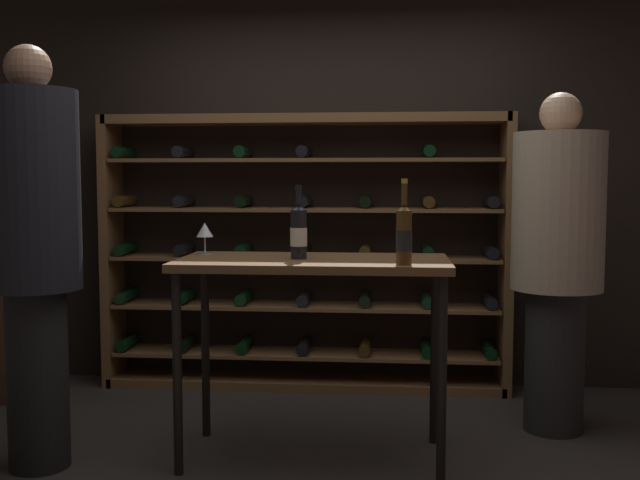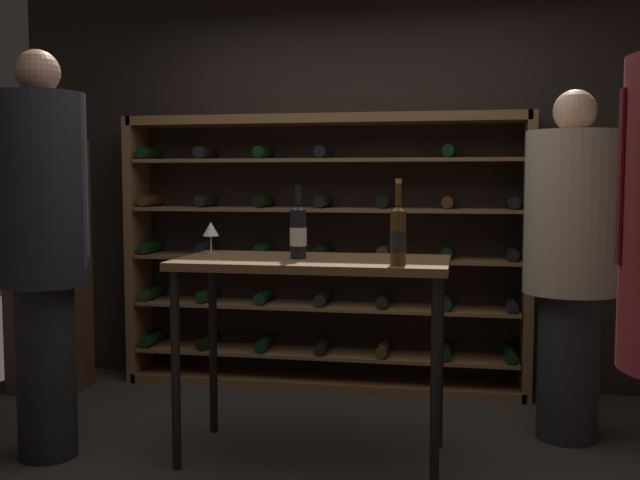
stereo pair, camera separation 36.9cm
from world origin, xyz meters
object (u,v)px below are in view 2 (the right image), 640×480
(person_guest_blue_shirt, at_px, (571,251))
(wine_glass_stemmed_right, at_px, (211,230))
(person_guest_khaki, at_px, (42,235))
(wine_bottle_gold_foil, at_px, (398,235))
(tasting_table, at_px, (313,281))
(wine_bottle_black_capsule, at_px, (298,231))
(display_cabinet, at_px, (48,266))
(wine_rack, at_px, (322,255))

(person_guest_blue_shirt, relative_size, wine_glass_stemmed_right, 11.32)
(person_guest_khaki, distance_m, wine_bottle_gold_foil, 1.74)
(tasting_table, xyz_separation_m, wine_bottle_black_capsule, (-0.07, -0.01, 0.24))
(person_guest_blue_shirt, bearing_deg, display_cabinet, 80.01)
(person_guest_khaki, xyz_separation_m, display_cabinet, (-0.63, 1.10, -0.29))
(wine_rack, height_order, wine_glass_stemmed_right, wine_rack)
(person_guest_blue_shirt, bearing_deg, wine_bottle_black_capsule, 107.73)
(wine_rack, xyz_separation_m, wine_bottle_gold_foil, (0.63, -1.49, 0.25))
(wine_rack, distance_m, tasting_table, 1.28)
(wine_rack, distance_m, display_cabinet, 1.79)
(person_guest_khaki, relative_size, wine_glass_stemmed_right, 12.29)
(person_guest_khaki, bearing_deg, tasting_table, -129.40)
(wine_rack, bearing_deg, person_guest_khaki, -126.47)
(person_guest_khaki, xyz_separation_m, person_guest_blue_shirt, (2.58, 0.76, -0.10))
(display_cabinet, relative_size, wine_bottle_black_capsule, 4.59)
(wine_glass_stemmed_right, bearing_deg, display_cabinet, 153.01)
(wine_bottle_black_capsule, bearing_deg, wine_glass_stemmed_right, 160.20)
(display_cabinet, bearing_deg, wine_glass_stemmed_right, -26.99)
(person_guest_khaki, distance_m, wine_bottle_black_capsule, 1.25)
(person_guest_blue_shirt, height_order, wine_glass_stemmed_right, person_guest_blue_shirt)
(wine_bottle_gold_foil, bearing_deg, display_cabinet, 155.41)
(tasting_table, bearing_deg, person_guest_blue_shirt, 22.44)
(wine_rack, distance_m, wine_bottle_gold_foil, 1.64)
(display_cabinet, bearing_deg, person_guest_khaki, -60.06)
(person_guest_blue_shirt, relative_size, display_cabinet, 1.13)
(person_guest_blue_shirt, relative_size, wine_bottle_gold_foil, 4.74)
(person_guest_khaki, distance_m, display_cabinet, 1.30)
(person_guest_blue_shirt, xyz_separation_m, wine_bottle_black_capsule, (-1.35, -0.54, 0.12))
(tasting_table, xyz_separation_m, display_cabinet, (-1.94, 0.86, -0.07))
(tasting_table, distance_m, person_guest_blue_shirt, 1.39)
(wine_rack, bearing_deg, wine_bottle_black_capsule, -84.50)
(wine_bottle_black_capsule, bearing_deg, wine_rack, 95.50)
(wine_bottle_gold_foil, bearing_deg, person_guest_blue_shirt, 41.60)
(tasting_table, relative_size, wine_glass_stemmed_right, 8.08)
(tasting_table, relative_size, person_guest_khaki, 0.66)
(wine_rack, height_order, display_cabinet, wine_rack)
(person_guest_blue_shirt, bearing_deg, wine_glass_stemmed_right, 96.77)
(display_cabinet, height_order, wine_bottle_black_capsule, display_cabinet)
(tasting_table, xyz_separation_m, person_guest_blue_shirt, (1.28, 0.53, 0.12))
(person_guest_blue_shirt, distance_m, wine_bottle_gold_foil, 1.14)
(person_guest_blue_shirt, bearing_deg, wine_rack, 59.32)
(wine_bottle_gold_foil, height_order, wine_glass_stemmed_right, wine_bottle_gold_foil)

